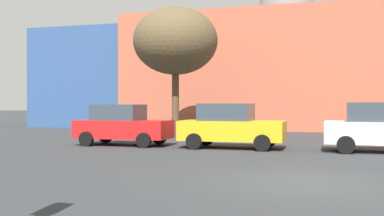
# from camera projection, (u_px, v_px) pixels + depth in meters

# --- Properties ---
(ground_plane) EXTENTS (200.00, 200.00, 0.00)m
(ground_plane) POSITION_uv_depth(u_px,v_px,m) (311.00, 183.00, 11.01)
(ground_plane) COLOR #2D3033
(building_backdrop) EXTENTS (39.30, 10.53, 10.39)m
(building_backdrop) POSITION_uv_depth(u_px,v_px,m) (286.00, 74.00, 36.20)
(building_backdrop) COLOR #B2563D
(building_backdrop) RESTS_ON ground_plane
(parked_car_0) EXTENTS (4.15, 2.04, 1.80)m
(parked_car_0) POSITION_uv_depth(u_px,v_px,m) (122.00, 125.00, 20.95)
(parked_car_0) COLOR red
(parked_car_0) RESTS_ON ground_plane
(parked_car_1) EXTENTS (4.26, 2.09, 1.84)m
(parked_car_1) POSITION_uv_depth(u_px,v_px,m) (231.00, 126.00, 19.54)
(parked_car_1) COLOR gold
(parked_car_1) RESTS_ON ground_plane
(parked_car_2) EXTENTS (4.34, 2.13, 1.88)m
(parked_car_2) POSITION_uv_depth(u_px,v_px,m) (382.00, 128.00, 17.85)
(parked_car_2) COLOR white
(parked_car_2) RESTS_ON ground_plane
(bare_tree_0) EXTENTS (4.79, 4.79, 7.31)m
(bare_tree_0) POSITION_uv_depth(u_px,v_px,m) (175.00, 41.00, 26.83)
(bare_tree_0) COLOR brown
(bare_tree_0) RESTS_ON ground_plane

